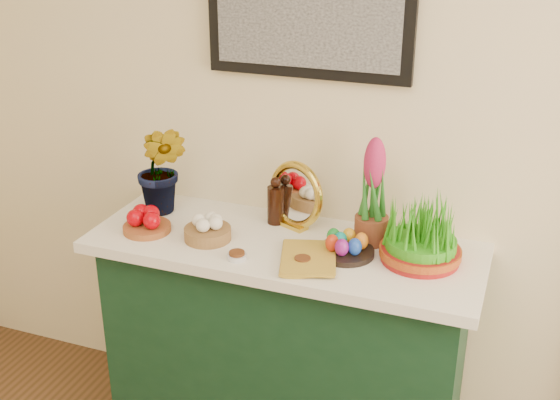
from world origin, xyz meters
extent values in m
cube|color=beige|center=(0.00, 2.25, 1.35)|extent=(4.00, 0.04, 2.70)
cube|color=#13351F|center=(-0.27, 2.00, 0.42)|extent=(1.30, 0.45, 0.85)
cube|color=white|center=(-0.27, 2.00, 0.87)|extent=(1.40, 0.55, 0.04)
imported|color=#256D21|center=(-0.80, 2.08, 1.13)|extent=(0.25, 0.21, 0.47)
cylinder|color=#964F26|center=(-0.78, 1.90, 0.90)|extent=(0.23, 0.23, 0.02)
cylinder|color=brown|center=(-0.54, 1.92, 0.91)|extent=(0.21, 0.21, 0.04)
cylinder|color=black|center=(-0.36, 2.14, 0.96)|extent=(0.06, 0.06, 0.14)
sphere|color=black|center=(-0.36, 2.14, 1.05)|extent=(0.04, 0.04, 0.04)
cube|color=gold|center=(-0.28, 2.12, 0.90)|extent=(0.11, 0.09, 0.02)
torus|color=gold|center=(-0.28, 2.14, 1.02)|extent=(0.25, 0.15, 0.25)
cylinder|color=silver|center=(-0.28, 2.13, 1.02)|extent=(0.19, 0.10, 0.19)
imported|color=#B7922B|center=(-0.24, 1.86, 0.91)|extent=(0.23, 0.28, 0.03)
cylinder|color=silver|center=(-0.38, 1.82, 0.90)|extent=(0.07, 0.07, 0.02)
cylinder|color=#592D14|center=(-0.38, 1.82, 0.91)|extent=(0.05, 0.05, 0.01)
cylinder|color=silver|center=(-0.16, 1.86, 0.90)|extent=(0.07, 0.07, 0.02)
cylinder|color=#592D14|center=(-0.16, 1.86, 0.91)|extent=(0.05, 0.05, 0.01)
cylinder|color=black|center=(-0.05, 1.98, 0.90)|extent=(0.24, 0.24, 0.02)
ellipsoid|color=red|center=(-0.09, 1.95, 0.94)|extent=(0.05, 0.05, 0.06)
ellipsoid|color=#1A43B7|center=(-0.01, 1.95, 0.94)|extent=(0.05, 0.05, 0.06)
ellipsoid|color=orange|center=(-0.05, 2.02, 0.94)|extent=(0.05, 0.05, 0.06)
ellipsoid|color=#17822B|center=(-0.10, 2.00, 0.94)|extent=(0.05, 0.05, 0.06)
ellipsoid|color=orange|center=(0.00, 2.00, 0.94)|extent=(0.05, 0.05, 0.06)
ellipsoid|color=#85187F|center=(-0.05, 1.93, 0.94)|extent=(0.05, 0.05, 0.06)
ellipsoid|color=#0B8D83|center=(-0.07, 1.98, 0.94)|extent=(0.05, 0.05, 0.06)
cylinder|color=brown|center=(0.01, 2.11, 0.94)|extent=(0.12, 0.12, 0.10)
ellipsoid|color=#BC2558|center=(0.01, 2.11, 1.19)|extent=(0.08, 0.08, 0.18)
cylinder|color=maroon|center=(0.20, 2.03, 0.91)|extent=(0.26, 0.26, 0.05)
cylinder|color=maroon|center=(0.20, 2.03, 0.92)|extent=(0.27, 0.27, 0.03)
camera|label=1|loc=(0.49, -0.09, 2.01)|focal=45.00mm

